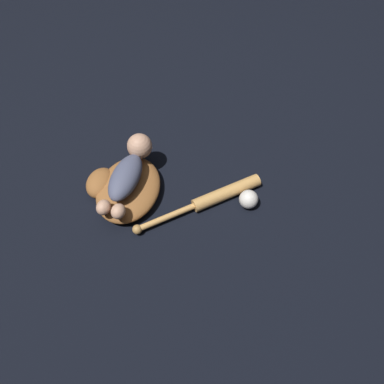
# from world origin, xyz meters

# --- Properties ---
(ground_plane) EXTENTS (6.00, 6.00, 0.00)m
(ground_plane) POSITION_xyz_m (0.00, 0.00, 0.00)
(ground_plane) COLOR black
(baseball_glove) EXTENTS (0.34, 0.32, 0.07)m
(baseball_glove) POSITION_xyz_m (0.01, 0.05, 0.04)
(baseball_glove) COLOR #935B2D
(baseball_glove) RESTS_ON ground
(baby_figure) EXTENTS (0.35, 0.18, 0.10)m
(baby_figure) POSITION_xyz_m (0.03, 0.02, 0.11)
(baby_figure) COLOR #4C516B
(baby_figure) RESTS_ON baseball_glove
(baseball_bat) EXTENTS (0.27, 0.47, 0.05)m
(baseball_bat) POSITION_xyz_m (-0.02, -0.29, 0.02)
(baseball_bat) COLOR tan
(baseball_bat) RESTS_ON ground
(baseball) EXTENTS (0.07, 0.07, 0.07)m
(baseball) POSITION_xyz_m (-0.03, -0.41, 0.04)
(baseball) COLOR white
(baseball) RESTS_ON ground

